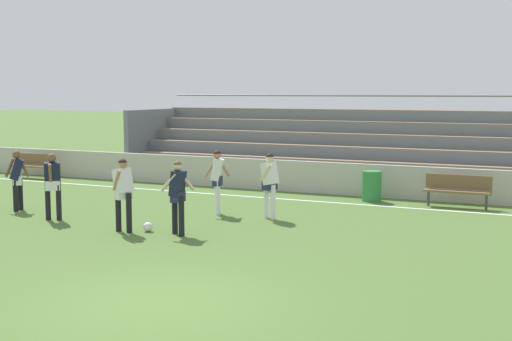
{
  "coord_description": "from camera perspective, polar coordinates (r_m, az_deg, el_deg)",
  "views": [
    {
      "loc": [
        5.78,
        -8.72,
        3.23
      ],
      "look_at": [
        -1.39,
        6.46,
        1.3
      ],
      "focal_mm": 48.98,
      "sensor_mm": 36.0,
      "label": 1
    }
  ],
  "objects": [
    {
      "name": "trash_bin",
      "position": [
        20.69,
        9.43,
        -1.26
      ],
      "size": [
        0.56,
        0.56,
        0.89
      ],
      "primitive_type": "cylinder",
      "color": "#2D7F3D",
      "rests_on": "ground"
    },
    {
      "name": "sideline_wall",
      "position": [
        21.54,
        9.49,
        -0.81
      ],
      "size": [
        48.0,
        0.16,
        1.0
      ],
      "primitive_type": "cube",
      "color": "#BCB7AD",
      "rests_on": "ground"
    },
    {
      "name": "ground_plane",
      "position": [
        10.95,
        -8.04,
        -10.66
      ],
      "size": [
        160.0,
        160.0,
        0.0
      ],
      "primitive_type": "plane",
      "color": "#4C6B30"
    },
    {
      "name": "player_white_trailing_run",
      "position": [
        16.16,
        -10.8,
        -1.45
      ],
      "size": [
        0.48,
        0.6,
        1.69
      ],
      "color": "black",
      "rests_on": "ground"
    },
    {
      "name": "bench_far_left",
      "position": [
        27.09,
        -17.79,
        0.56
      ],
      "size": [
        1.8,
        0.4,
        0.9
      ],
      "color": "brown",
      "rests_on": "ground"
    },
    {
      "name": "bench_near_wall_gap",
      "position": [
        20.09,
        16.15,
        -1.38
      ],
      "size": [
        1.8,
        0.4,
        0.9
      ],
      "color": "brown",
      "rests_on": "ground"
    },
    {
      "name": "player_dark_on_ball",
      "position": [
        18.07,
        -16.28,
        -0.78
      ],
      "size": [
        0.48,
        0.65,
        1.68
      ],
      "color": "black",
      "rests_on": "ground"
    },
    {
      "name": "player_white_challenging",
      "position": [
        18.19,
        -3.18,
        -0.47
      ],
      "size": [
        0.59,
        0.48,
        1.69
      ],
      "color": "white",
      "rests_on": "ground"
    },
    {
      "name": "player_white_wide_right",
      "position": [
        17.54,
        1.12,
        -0.77
      ],
      "size": [
        0.43,
        0.57,
        1.67
      ],
      "color": "white",
      "rests_on": "ground"
    },
    {
      "name": "player_dark_deep_cover",
      "position": [
        19.81,
        -18.92,
        -0.35
      ],
      "size": [
        0.61,
        0.53,
        1.63
      ],
      "color": "black",
      "rests_on": "ground"
    },
    {
      "name": "bleacher_stand",
      "position": [
        24.45,
        11.23,
        1.98
      ],
      "size": [
        19.87,
        3.94,
        3.06
      ],
      "color": "#897051",
      "rests_on": "ground"
    },
    {
      "name": "player_dark_pressing_high",
      "position": [
        15.66,
        -6.41,
        -1.66
      ],
      "size": [
        0.66,
        0.46,
        1.68
      ],
      "color": "black",
      "rests_on": "ground"
    },
    {
      "name": "field_line_sideline",
      "position": [
        20.1,
        8.23,
        -2.74
      ],
      "size": [
        44.0,
        0.12,
        0.01
      ],
      "primitive_type": "cube",
      "color": "white",
      "rests_on": "ground"
    },
    {
      "name": "soccer_ball",
      "position": [
        16.26,
        -8.81,
        -4.58
      ],
      "size": [
        0.22,
        0.22,
        0.22
      ],
      "primitive_type": "sphere",
      "color": "white",
      "rests_on": "ground"
    }
  ]
}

